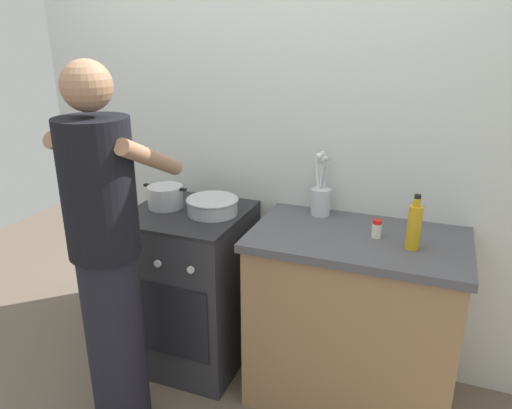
{
  "coord_description": "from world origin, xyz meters",
  "views": [
    {
      "loc": [
        0.85,
        -1.94,
        1.79
      ],
      "look_at": [
        0.05,
        0.12,
        1.0
      ],
      "focal_mm": 33.83,
      "sensor_mm": 36.0,
      "label": 1
    }
  ],
  "objects": [
    {
      "name": "pot",
      "position": [
        -0.49,
        0.17,
        0.96
      ],
      "size": [
        0.26,
        0.19,
        0.12
      ],
      "color": "#B2B2B7",
      "rests_on": "stove_range"
    },
    {
      "name": "ground",
      "position": [
        0.0,
        0.0,
        0.0
      ],
      "size": [
        6.0,
        6.0,
        0.0
      ],
      "primitive_type": "plane",
      "color": "#6B5B4C"
    },
    {
      "name": "countertop",
      "position": [
        0.55,
        0.15,
        0.45
      ],
      "size": [
        1.0,
        0.6,
        0.9
      ],
      "color": "#99724C",
      "rests_on": "ground"
    },
    {
      "name": "stove_range",
      "position": [
        -0.35,
        0.15,
        0.45
      ],
      "size": [
        0.6,
        0.62,
        0.9
      ],
      "color": "#2D2D33",
      "rests_on": "ground"
    },
    {
      "name": "spice_bottle",
      "position": [
        0.63,
        0.16,
        0.94
      ],
      "size": [
        0.04,
        0.04,
        0.08
      ],
      "color": "silver",
      "rests_on": "countertop"
    },
    {
      "name": "oil_bottle",
      "position": [
        0.79,
        0.1,
        1.0
      ],
      "size": [
        0.06,
        0.06,
        0.25
      ],
      "color": "gold",
      "rests_on": "countertop"
    },
    {
      "name": "mixing_bowl",
      "position": [
        -0.21,
        0.17,
        0.95
      ],
      "size": [
        0.27,
        0.27,
        0.09
      ],
      "color": "#B7B7BC",
      "rests_on": "stove_range"
    },
    {
      "name": "back_wall",
      "position": [
        0.2,
        0.5,
        1.25
      ],
      "size": [
        3.2,
        0.1,
        2.5
      ],
      "color": "silver",
      "rests_on": "ground"
    },
    {
      "name": "utensil_crock",
      "position": [
        0.31,
        0.36,
        1.0
      ],
      "size": [
        0.1,
        0.1,
        0.33
      ],
      "color": "silver",
      "rests_on": "countertop"
    },
    {
      "name": "person",
      "position": [
        -0.43,
        -0.42,
        0.86
      ],
      "size": [
        0.41,
        0.5,
        1.7
      ],
      "color": "black",
      "rests_on": "ground"
    }
  ]
}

